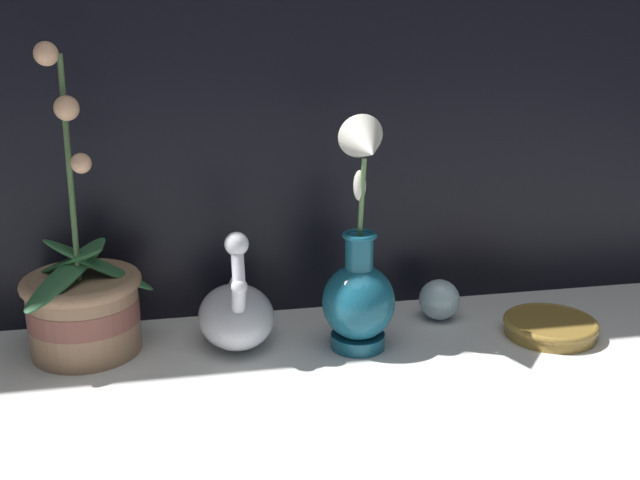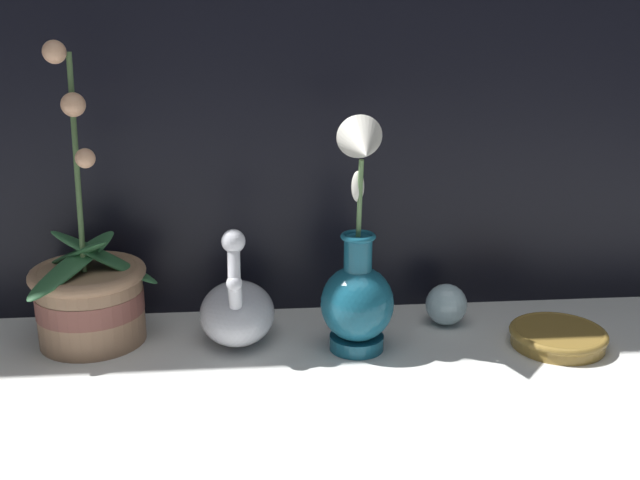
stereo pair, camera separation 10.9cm
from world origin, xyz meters
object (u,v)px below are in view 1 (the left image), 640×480
amber_dish (550,326)px  glass_sphere (439,300)px  orchid_potted_plant (83,302)px  swan_figurine (236,312)px  blue_vase (360,279)px

amber_dish → glass_sphere: bearing=147.9°
orchid_potted_plant → glass_sphere: bearing=1.5°
swan_figurine → blue_vase: 0.19m
orchid_potted_plant → swan_figurine: size_ratio=2.31×
glass_sphere → amber_dish: bearing=-32.1°
blue_vase → glass_sphere: bearing=27.9°
orchid_potted_plant → amber_dish: 0.71m
orchid_potted_plant → swan_figurine: 0.22m
blue_vase → amber_dish: bearing=-2.1°
blue_vase → amber_dish: 0.32m
orchid_potted_plant → amber_dish: (0.70, -0.08, -0.06)m
orchid_potted_plant → glass_sphere: 0.55m
blue_vase → amber_dish: (0.30, -0.01, -0.10)m
blue_vase → glass_sphere: blue_vase is taller
orchid_potted_plant → blue_vase: size_ratio=1.28×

